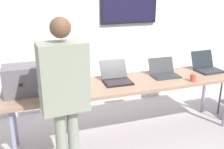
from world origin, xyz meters
name	(u,v)px	position (x,y,z in m)	size (l,w,h in m)	color
ground	(126,136)	(0.00, 0.00, -0.02)	(8.00, 8.00, 0.04)	#9C979C
back_wall	(103,27)	(0.01, 1.13, 1.34)	(8.00, 0.11, 2.66)	silver
workbench	(127,86)	(0.00, 0.00, 0.73)	(3.07, 0.70, 0.78)	#93715B
equipment_box	(21,80)	(-1.30, 0.02, 0.95)	(0.38, 0.33, 0.34)	#5C585E
laptop_station_0	(59,83)	(-0.87, 0.07, 0.84)	(0.37, 0.32, 0.28)	black
laptop_station_1	(116,77)	(-0.13, 0.07, 0.83)	(0.37, 0.41, 0.25)	black
laptop_station_2	(164,72)	(0.58, 0.07, 0.83)	(0.38, 0.33, 0.23)	#36393A
laptop_station_3	(207,66)	(1.30, 0.09, 0.84)	(0.39, 0.38, 0.27)	#21272B
person	(64,89)	(-0.91, -0.62, 1.03)	(0.46, 0.61, 1.70)	gray
coffee_mug	(193,78)	(0.82, -0.25, 0.83)	(0.08, 0.08, 0.10)	#C44832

